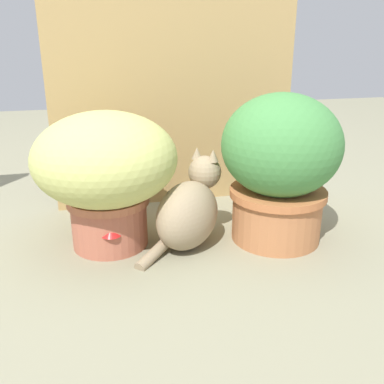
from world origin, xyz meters
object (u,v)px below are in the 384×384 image
object	(u,v)px
leafy_planter	(280,164)
cat	(190,210)
grass_planter	(106,169)
mushroom_ornament_red	(111,236)

from	to	relation	value
leafy_planter	cat	xyz separation A→B (m)	(-0.29, 0.02, -0.14)
cat	grass_planter	bearing A→B (deg)	165.33
grass_planter	leafy_planter	bearing A→B (deg)	-9.19
grass_planter	mushroom_ornament_red	distance (m)	0.21
grass_planter	leafy_planter	size ratio (longest dim) A/B	0.92
grass_planter	cat	size ratio (longest dim) A/B	1.30
mushroom_ornament_red	cat	bearing A→B (deg)	8.43
mushroom_ornament_red	leafy_planter	bearing A→B (deg)	1.67
cat	mushroom_ornament_red	world-z (taller)	cat
grass_planter	cat	xyz separation A→B (m)	(0.25, -0.07, -0.14)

